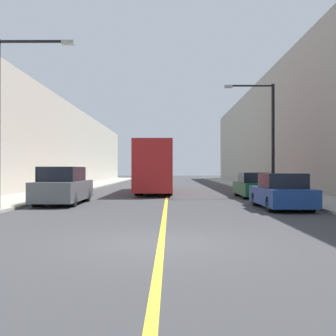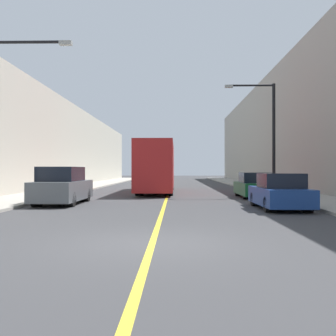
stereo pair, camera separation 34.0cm
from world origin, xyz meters
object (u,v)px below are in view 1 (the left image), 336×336
at_px(street_lamp_left, 6,109).
at_px(street_lamp_right, 268,130).
at_px(car_right_mid, 254,186).
at_px(parked_suv_left, 63,187).
at_px(bus, 156,167).
at_px(car_right_near, 281,193).

relative_size(street_lamp_left, street_lamp_right, 0.98).
xyz_separation_m(car_right_mid, street_lamp_right, (1.05, 0.79, 3.49)).
height_order(parked_suv_left, street_lamp_left, street_lamp_left).
relative_size(bus, street_lamp_left, 1.75).
distance_m(bus, street_lamp_left, 14.81).
distance_m(car_right_mid, street_lamp_left, 14.62).
distance_m(bus, car_right_mid, 8.24).
bearing_deg(parked_suv_left, car_right_near, -12.62).
xyz_separation_m(parked_suv_left, street_lamp_right, (11.36, 5.35, 3.33)).
bearing_deg(car_right_mid, street_lamp_left, -144.57).
xyz_separation_m(bus, car_right_mid, (6.14, -5.36, -1.21)).
height_order(car_right_near, car_right_mid, car_right_near).
relative_size(parked_suv_left, car_right_mid, 1.12).
relative_size(car_right_mid, street_lamp_left, 0.65).
relative_size(car_right_near, street_lamp_right, 0.64).
bearing_deg(bus, street_lamp_right, -32.42).
distance_m(parked_suv_left, car_right_mid, 11.28).
distance_m(car_right_near, street_lamp_right, 8.46).
relative_size(parked_suv_left, street_lamp_right, 0.71).
bearing_deg(street_lamp_right, car_right_near, -99.77).
bearing_deg(parked_suv_left, street_lamp_left, -108.96).
distance_m(car_right_near, car_right_mid, 6.81).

